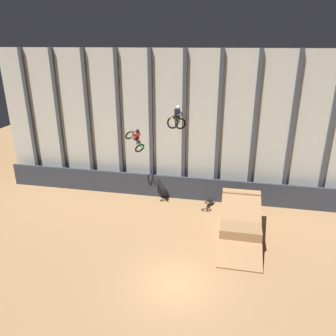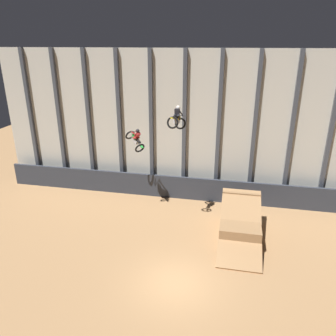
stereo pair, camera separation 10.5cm
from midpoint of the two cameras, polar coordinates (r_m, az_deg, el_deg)
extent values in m
plane|color=#9E754C|center=(17.64, 1.38, -19.44)|extent=(60.00, 60.00, 0.00)
cube|color=beige|center=(24.61, 5.98, 7.08)|extent=(32.00, 0.12, 11.09)
cube|color=#3D424C|center=(29.24, -22.61, 7.82)|extent=(0.28, 0.28, 11.09)
cube|color=#3D424C|center=(27.92, -18.24, 7.82)|extent=(0.28, 0.28, 11.09)
cube|color=#3D424C|center=(26.76, -13.47, 7.75)|extent=(0.28, 0.28, 11.09)
cube|color=#3D424C|center=(25.80, -8.31, 7.63)|extent=(0.28, 0.28, 11.09)
cube|color=#3D424C|center=(25.07, -2.80, 7.43)|extent=(0.28, 0.28, 11.09)
cube|color=#3D424C|center=(24.57, 2.97, 7.14)|extent=(0.28, 0.28, 11.09)
cube|color=#3D424C|center=(24.33, 8.92, 6.77)|extent=(0.28, 0.28, 11.09)
cube|color=#3D424C|center=(24.35, 14.91, 6.33)|extent=(0.28, 0.28, 11.09)
cube|color=#3D424C|center=(24.63, 20.81, 5.82)|extent=(0.28, 0.28, 11.09)
cube|color=#3D424C|center=(25.17, 26.51, 5.27)|extent=(0.28, 0.28, 11.09)
cube|color=#2D333D|center=(25.28, 5.36, -3.69)|extent=(31.36, 0.20, 1.80)
cube|color=#966F48|center=(21.38, 12.53, -9.78)|extent=(2.42, 3.88, 1.33)
cube|color=olive|center=(22.64, 12.62, -6.65)|extent=(2.47, 0.50, 2.22)
cube|color=#9E754C|center=(20.44, 12.63, -9.89)|extent=(2.47, 5.61, 2.41)
torus|color=black|center=(23.33, -6.49, 5.73)|extent=(0.81, 0.83, 0.70)
torus|color=black|center=(22.49, -4.80, 3.49)|extent=(0.81, 0.83, 0.70)
cube|color=#B7B7BC|center=(22.80, -5.54, 4.77)|extent=(0.56, 0.53, 0.49)
cube|color=green|center=(22.77, -5.64, 5.42)|extent=(0.51, 0.48, 0.42)
cube|color=black|center=(22.52, -5.14, 4.82)|extent=(0.52, 0.49, 0.36)
cube|color=green|center=(22.26, -4.53, 3.81)|extent=(0.35, 0.33, 0.22)
cylinder|color=#B7B7BC|center=(23.07, -6.16, 5.90)|extent=(0.12, 0.11, 0.55)
cylinder|color=black|center=(22.90, -5.99, 6.30)|extent=(0.63, 0.27, 0.04)
cube|color=maroon|center=(22.47, -5.23, 5.68)|extent=(0.55, 0.53, 0.48)
sphere|color=black|center=(22.33, -5.18, 6.46)|extent=(0.43, 0.43, 0.35)
cylinder|color=maroon|center=(22.61, -5.71, 5.22)|extent=(0.40, 0.37, 0.16)
cylinder|color=maroon|center=(22.72, -5.19, 5.33)|extent=(0.40, 0.37, 0.16)
cylinder|color=maroon|center=(22.52, -5.86, 6.03)|extent=(0.45, 0.41, 0.15)
cylinder|color=maroon|center=(22.68, -5.17, 6.17)|extent=(0.45, 0.41, 0.15)
torus|color=black|center=(20.83, 2.31, 7.74)|extent=(0.77, 0.42, 0.73)
torus|color=black|center=(19.51, 0.96, 7.90)|extent=(0.77, 0.42, 0.73)
cube|color=#B7B7BC|center=(20.13, 1.64, 8.17)|extent=(0.28, 0.60, 0.40)
cube|color=yellow|center=(20.29, 1.86, 8.71)|extent=(0.28, 0.51, 0.34)
cube|color=black|center=(19.91, 1.48, 8.83)|extent=(0.26, 0.59, 0.26)
cube|color=yellow|center=(19.42, 0.93, 8.68)|extent=(0.20, 0.38, 0.15)
cylinder|color=#B7B7BC|center=(20.67, 2.21, 8.43)|extent=(0.12, 0.38, 0.48)
cylinder|color=black|center=(20.63, 2.24, 9.09)|extent=(0.66, 0.09, 0.04)
cube|color=black|center=(20.11, 1.75, 9.59)|extent=(0.31, 0.26, 0.51)
sphere|color=silver|center=(20.22, 1.94, 10.47)|extent=(0.31, 0.36, 0.32)
cylinder|color=black|center=(20.20, 1.42, 8.87)|extent=(0.17, 0.37, 0.39)
cylinder|color=black|center=(20.12, 2.06, 8.81)|extent=(0.17, 0.37, 0.39)
cylinder|color=black|center=(20.39, 1.56, 9.63)|extent=(0.16, 0.48, 0.36)
cylinder|color=black|center=(20.29, 2.42, 9.56)|extent=(0.16, 0.48, 0.36)
camera|label=1|loc=(0.05, -89.86, 0.05)|focal=35.00mm
camera|label=2|loc=(0.05, 90.14, -0.05)|focal=35.00mm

